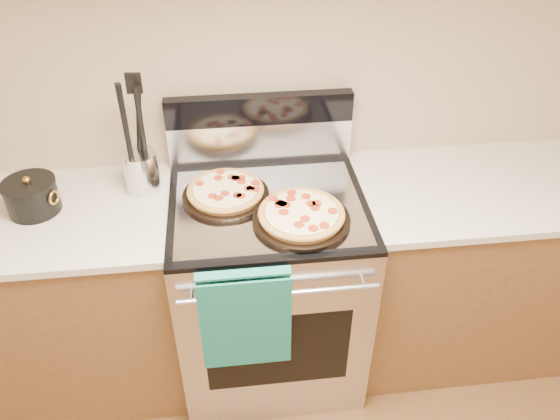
{
  "coord_description": "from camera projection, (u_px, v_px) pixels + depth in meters",
  "views": [
    {
      "loc": [
        -0.15,
        -0.04,
        2.15
      ],
      "look_at": [
        0.04,
        1.55,
        0.95
      ],
      "focal_mm": 35.0,
      "sensor_mm": 36.0,
      "label": 1
    }
  ],
  "objects": [
    {
      "name": "wall_back",
      "position": [
        257.0,
        60.0,
        2.11
      ],
      "size": [
        4.0,
        0.0,
        4.0
      ],
      "primitive_type": "plane",
      "rotation": [
        1.57,
        0.0,
        0.0
      ],
      "color": "tan",
      "rests_on": "ground"
    },
    {
      "name": "backsplash_upper",
      "position": [
        259.0,
        109.0,
        2.2
      ],
      "size": [
        0.76,
        0.06,
        0.12
      ],
      "primitive_type": "cube",
      "color": "black",
      "rests_on": "backsplash_lower"
    },
    {
      "name": "countertop_left",
      "position": [
        35.0,
        219.0,
        2.05
      ],
      "size": [
        1.02,
        0.64,
        0.03
      ],
      "primitive_type": "cube",
      "color": "beige",
      "rests_on": "cabinet_left"
    },
    {
      "name": "range_body",
      "position": [
        269.0,
        289.0,
        2.38
      ],
      "size": [
        0.76,
        0.68,
        0.9
      ],
      "primitive_type": "cube",
      "color": "#B7B7BC",
      "rests_on": "ground"
    },
    {
      "name": "oven_handle",
      "position": [
        279.0,
        294.0,
        1.87
      ],
      "size": [
        0.7,
        0.03,
        0.03
      ],
      "primitive_type": "cylinder",
      "rotation": [
        0.0,
        1.57,
        0.0
      ],
      "color": "silver",
      "rests_on": "range_body"
    },
    {
      "name": "countertop_right",
      "position": [
        482.0,
        188.0,
        2.22
      ],
      "size": [
        1.02,
        0.64,
        0.03
      ],
      "primitive_type": "cube",
      "color": "beige",
      "rests_on": "cabinet_right"
    },
    {
      "name": "backsplash_lower",
      "position": [
        260.0,
        142.0,
        2.29
      ],
      "size": [
        0.76,
        0.06,
        0.18
      ],
      "primitive_type": "cube",
      "color": "silver",
      "rests_on": "cooktop"
    },
    {
      "name": "pepperoni_pizza_front",
      "position": [
        301.0,
        216.0,
        1.98
      ],
      "size": [
        0.44,
        0.44,
        0.05
      ],
      "primitive_type": null,
      "rotation": [
        0.0,
        0.0,
        -0.3
      ],
      "color": "#B98238",
      "rests_on": "foil_sheet"
    },
    {
      "name": "cabinet_right",
      "position": [
        460.0,
        270.0,
        2.49
      ],
      "size": [
        1.0,
        0.62,
        0.88
      ],
      "primitive_type": "cube",
      "color": "brown",
      "rests_on": "ground"
    },
    {
      "name": "cooktop",
      "position": [
        268.0,
        204.0,
        2.1
      ],
      "size": [
        0.76,
        0.68,
        0.02
      ],
      "primitive_type": "cube",
      "color": "black",
      "rests_on": "range_body"
    },
    {
      "name": "saucepan",
      "position": [
        32.0,
        198.0,
        2.04
      ],
      "size": [
        0.25,
        0.25,
        0.12
      ],
      "primitive_type": "cylinder",
      "rotation": [
        0.0,
        0.0,
        -0.41
      ],
      "color": "black",
      "rests_on": "countertop_left"
    },
    {
      "name": "oven_window",
      "position": [
        278.0,
        351.0,
        2.11
      ],
      "size": [
        0.56,
        0.01,
        0.4
      ],
      "primitive_type": "cube",
      "color": "black",
      "rests_on": "range_body"
    },
    {
      "name": "pepperoni_pizza_back",
      "position": [
        226.0,
        192.0,
        2.1
      ],
      "size": [
        0.37,
        0.37,
        0.04
      ],
      "primitive_type": null,
      "rotation": [
        0.0,
        0.0,
        0.11
      ],
      "color": "#B98238",
      "rests_on": "foil_sheet"
    },
    {
      "name": "dish_towel",
      "position": [
        245.0,
        317.0,
        1.92
      ],
      "size": [
        0.32,
        0.05,
        0.42
      ],
      "primitive_type": null,
      "color": "#187878",
      "rests_on": "oven_handle"
    },
    {
      "name": "cabinet_left",
      "position": [
        64.0,
        303.0,
        2.32
      ],
      "size": [
        1.0,
        0.62,
        0.88
      ],
      "primitive_type": "cube",
      "color": "brown",
      "rests_on": "ground"
    },
    {
      "name": "utensil_crock",
      "position": [
        142.0,
        172.0,
        2.13
      ],
      "size": [
        0.14,
        0.14,
        0.17
      ],
      "primitive_type": "cylinder",
      "rotation": [
        0.0,
        0.0,
        0.08
      ],
      "color": "silver",
      "rests_on": "countertop_left"
    },
    {
      "name": "foil_sheet",
      "position": [
        269.0,
        206.0,
        2.07
      ],
      "size": [
        0.7,
        0.55,
        0.01
      ],
      "primitive_type": "cube",
      "color": "gray",
      "rests_on": "cooktop"
    }
  ]
}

